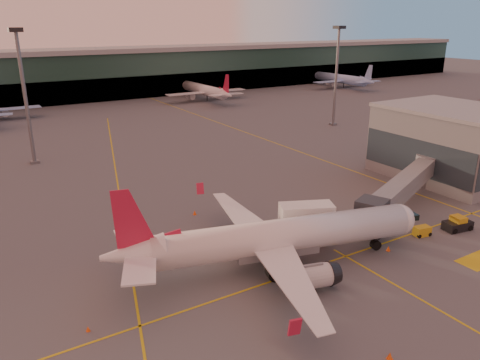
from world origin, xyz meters
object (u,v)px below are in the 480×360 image
gpu_cart (422,231)px  pushback_tug (458,224)px  catering_truck (307,221)px  main_airplane (274,238)px

gpu_cart → pushback_tug: 5.74m
catering_truck → pushback_tug: (19.75, -7.83, -2.13)m
gpu_cart → pushback_tug: size_ratio=0.58×
pushback_tug → catering_truck: bearing=168.4°
main_airplane → pushback_tug: main_airplane is taller
catering_truck → gpu_cart: 15.76m
catering_truck → gpu_cart: (14.17, -6.51, -2.30)m
main_airplane → gpu_cart: 21.91m
main_airplane → gpu_cart: (21.44, -3.39, -3.02)m
main_airplane → catering_truck: main_airplane is taller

